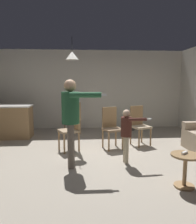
{
  "coord_description": "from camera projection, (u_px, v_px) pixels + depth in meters",
  "views": [
    {
      "loc": [
        -0.36,
        -4.39,
        1.59
      ],
      "look_at": [
        -0.04,
        -0.04,
        1.0
      ],
      "focal_mm": 34.59,
      "sensor_mm": 36.0,
      "label": 1
    }
  ],
  "objects": [
    {
      "name": "person_adult",
      "position": [
        71.0,
        113.0,
        4.01
      ],
      "size": [
        0.82,
        0.49,
        1.65
      ],
      "rotation": [
        0.0,
        0.0,
        -1.58
      ],
      "color": "#60564C",
      "rests_on": "ground"
    },
    {
      "name": "person_child",
      "position": [
        127.0,
        130.0,
        4.24
      ],
      "size": [
        0.57,
        0.31,
        1.08
      ],
      "rotation": [
        0.0,
        0.0,
        -1.5
      ],
      "color": "tan",
      "rests_on": "ground"
    },
    {
      "name": "dining_chair_by_counter",
      "position": [
        73.0,
        117.0,
        6.65
      ],
      "size": [
        0.57,
        0.57,
        1.0
      ],
      "rotation": [
        0.0,
        0.0,
        0.5
      ],
      "color": "#99754C",
      "rests_on": "ground"
    },
    {
      "name": "dining_chair_centre_back",
      "position": [
        111.0,
        126.0,
        5.26
      ],
      "size": [
        0.53,
        0.53,
        1.0
      ],
      "rotation": [
        0.0,
        0.0,
        3.45
      ],
      "color": "#99754C",
      "rests_on": "ground"
    },
    {
      "name": "wall_back",
      "position": [
        92.0,
        90.0,
        7.56
      ],
      "size": [
        6.4,
        0.1,
        2.7
      ],
      "primitive_type": "cube",
      "color": "silver",
      "rests_on": "ground"
    },
    {
      "name": "dining_chair_spare",
      "position": [
        139.0,
        124.0,
        5.56
      ],
      "size": [
        0.55,
        0.55,
        1.0
      ],
      "rotation": [
        0.0,
        0.0,
        3.53
      ],
      "color": "#99754C",
      "rests_on": "ground"
    },
    {
      "name": "ground",
      "position": [
        100.0,
        158.0,
        4.58
      ],
      "size": [
        7.68,
        7.68,
        0.0
      ],
      "primitive_type": "plane",
      "color": "#9E9384"
    },
    {
      "name": "side_table_by_couch",
      "position": [
        185.0,
        167.0,
        3.28
      ],
      "size": [
        0.44,
        0.44,
        0.52
      ],
      "color": "#99754C",
      "rests_on": "ground"
    },
    {
      "name": "ceiling_light_pendant",
      "position": [
        72.0,
        56.0,
        5.26
      ],
      "size": [
        0.32,
        0.32,
        0.55
      ],
      "color": "silver"
    },
    {
      "name": "spare_remote_on_table",
      "position": [
        185.0,
        153.0,
        3.27
      ],
      "size": [
        0.13,
        0.11,
        0.04
      ],
      "primitive_type": "cube",
      "rotation": [
        0.0,
        0.0,
        2.2
      ],
      "color": "white",
      "rests_on": "side_table_by_couch"
    },
    {
      "name": "potted_plant_corner",
      "position": [
        131.0,
        120.0,
        7.27
      ],
      "size": [
        0.41,
        0.41,
        0.63
      ],
      "color": "#4C4742",
      "rests_on": "ground"
    },
    {
      "name": "dining_chair_near_wall",
      "position": [
        72.0,
        128.0,
        5.07
      ],
      "size": [
        0.56,
        0.56,
        1.0
      ],
      "rotation": [
        0.0,
        0.0,
        2.01
      ],
      "color": "#99754C",
      "rests_on": "ground"
    },
    {
      "name": "kitchen_counter",
      "position": [
        10.0,
        122.0,
        6.23
      ],
      "size": [
        1.26,
        0.66,
        0.95
      ],
      "color": "#99754C",
      "rests_on": "ground"
    }
  ]
}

